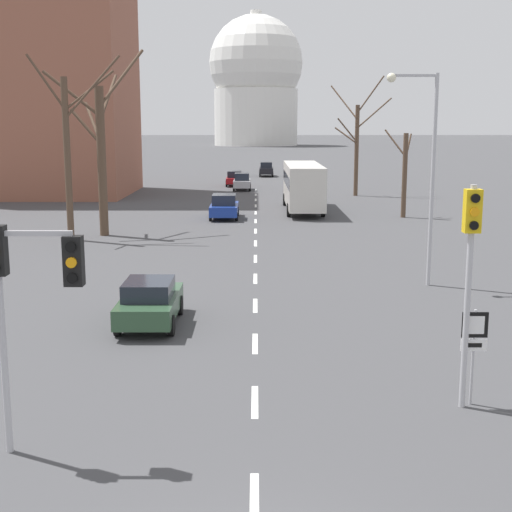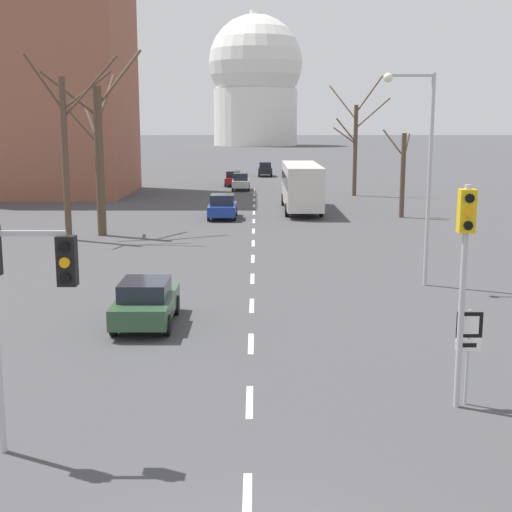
# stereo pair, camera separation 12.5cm
# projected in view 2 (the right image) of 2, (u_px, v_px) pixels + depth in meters

# --- Properties ---
(lane_stripe_0) EXTENTS (0.16, 2.00, 0.01)m
(lane_stripe_0) POSITION_uv_depth(u_px,v_px,m) (250.00, 501.00, 12.32)
(lane_stripe_0) COLOR silver
(lane_stripe_0) RESTS_ON ground_plane
(lane_stripe_1) EXTENTS (0.16, 2.00, 0.01)m
(lane_stripe_1) POSITION_uv_depth(u_px,v_px,m) (253.00, 402.00, 16.75)
(lane_stripe_1) COLOR silver
(lane_stripe_1) RESTS_ON ground_plane
(lane_stripe_2) EXTENTS (0.16, 2.00, 0.01)m
(lane_stripe_2) POSITION_uv_depth(u_px,v_px,m) (254.00, 343.00, 21.17)
(lane_stripe_2) COLOR silver
(lane_stripe_2) RESTS_ON ground_plane
(lane_stripe_3) EXTENTS (0.16, 2.00, 0.01)m
(lane_stripe_3) POSITION_uv_depth(u_px,v_px,m) (255.00, 305.00, 25.60)
(lane_stripe_3) COLOR silver
(lane_stripe_3) RESTS_ON ground_plane
(lane_stripe_4) EXTENTS (0.16, 2.00, 0.01)m
(lane_stripe_4) POSITION_uv_depth(u_px,v_px,m) (256.00, 279.00, 30.02)
(lane_stripe_4) COLOR silver
(lane_stripe_4) RESTS_ON ground_plane
(lane_stripe_5) EXTENTS (0.16, 2.00, 0.01)m
(lane_stripe_5) POSITION_uv_depth(u_px,v_px,m) (256.00, 259.00, 34.44)
(lane_stripe_5) COLOR silver
(lane_stripe_5) RESTS_ON ground_plane
(lane_stripe_6) EXTENTS (0.16, 2.00, 0.01)m
(lane_stripe_6) POSITION_uv_depth(u_px,v_px,m) (257.00, 243.00, 38.87)
(lane_stripe_6) COLOR silver
(lane_stripe_6) RESTS_ON ground_plane
(lane_stripe_7) EXTENTS (0.16, 2.00, 0.01)m
(lane_stripe_7) POSITION_uv_depth(u_px,v_px,m) (257.00, 231.00, 43.29)
(lane_stripe_7) COLOR silver
(lane_stripe_7) RESTS_ON ground_plane
(lane_stripe_8) EXTENTS (0.16, 2.00, 0.01)m
(lane_stripe_8) POSITION_uv_depth(u_px,v_px,m) (257.00, 221.00, 47.71)
(lane_stripe_8) COLOR silver
(lane_stripe_8) RESTS_ON ground_plane
(lane_stripe_9) EXTENTS (0.16, 2.00, 0.01)m
(lane_stripe_9) POSITION_uv_depth(u_px,v_px,m) (257.00, 213.00, 52.14)
(lane_stripe_9) COLOR silver
(lane_stripe_9) RESTS_ON ground_plane
(lane_stripe_10) EXTENTS (0.16, 2.00, 0.01)m
(lane_stripe_10) POSITION_uv_depth(u_px,v_px,m) (257.00, 206.00, 56.56)
(lane_stripe_10) COLOR silver
(lane_stripe_10) RESTS_ON ground_plane
(lane_stripe_11) EXTENTS (0.16, 2.00, 0.01)m
(lane_stripe_11) POSITION_uv_depth(u_px,v_px,m) (258.00, 200.00, 60.99)
(lane_stripe_11) COLOR silver
(lane_stripe_11) RESTS_ON ground_plane
(lane_stripe_12) EXTENTS (0.16, 2.00, 0.01)m
(lane_stripe_12) POSITION_uv_depth(u_px,v_px,m) (258.00, 195.00, 65.41)
(lane_stripe_12) COLOR silver
(lane_stripe_12) RESTS_ON ground_plane
(lane_stripe_13) EXTENTS (0.16, 2.00, 0.01)m
(lane_stripe_13) POSITION_uv_depth(u_px,v_px,m) (258.00, 190.00, 69.83)
(lane_stripe_13) COLOR silver
(lane_stripe_13) RESTS_ON ground_plane
(traffic_signal_near_right) EXTENTS (0.36, 0.34, 5.13)m
(traffic_signal_near_right) POSITION_uv_depth(u_px,v_px,m) (468.00, 255.00, 15.78)
(traffic_signal_near_right) COLOR #B2B2B7
(traffic_signal_near_right) RESTS_ON ground_plane
(traffic_signal_near_left) EXTENTS (1.81, 0.34, 4.66)m
(traffic_signal_near_left) POSITION_uv_depth(u_px,v_px,m) (23.00, 279.00, 13.58)
(traffic_signal_near_left) COLOR #B2B2B7
(traffic_signal_near_left) RESTS_ON ground_plane
(route_sign_post) EXTENTS (0.60, 0.08, 2.27)m
(route_sign_post) POSITION_uv_depth(u_px,v_px,m) (472.00, 341.00, 16.29)
(route_sign_post) COLOR #B2B2B7
(route_sign_post) RESTS_ON ground_plane
(street_lamp_right) EXTENTS (2.02, 0.36, 8.35)m
(street_lamp_right) POSITION_uv_depth(u_px,v_px,m) (425.00, 158.00, 27.86)
(street_lamp_right) COLOR #B2B2B7
(street_lamp_right) RESTS_ON ground_plane
(sedan_near_left) EXTENTS (1.94, 4.23, 1.68)m
(sedan_near_left) POSITION_uv_depth(u_px,v_px,m) (226.00, 207.00, 48.88)
(sedan_near_left) COLOR navy
(sedan_near_left) RESTS_ON ground_plane
(sedan_near_right) EXTENTS (1.71, 3.83, 1.68)m
(sedan_near_right) POSITION_uv_depth(u_px,v_px,m) (244.00, 182.00, 69.62)
(sedan_near_right) COLOR #B7B7BC
(sedan_near_right) RESTS_ON ground_plane
(sedan_mid_centre) EXTENTS (1.76, 4.17, 1.58)m
(sedan_mid_centre) POSITION_uv_depth(u_px,v_px,m) (237.00, 178.00, 74.44)
(sedan_mid_centre) COLOR maroon
(sedan_mid_centre) RESTS_ON ground_plane
(sedan_far_left) EXTENTS (1.83, 3.99, 1.51)m
(sedan_far_left) POSITION_uv_depth(u_px,v_px,m) (149.00, 302.00, 23.01)
(sedan_far_left) COLOR #2D4C33
(sedan_far_left) RESTS_ON ground_plane
(sedan_far_right) EXTENTS (1.73, 4.16, 1.77)m
(sedan_far_right) POSITION_uv_depth(u_px,v_px,m) (269.00, 169.00, 87.95)
(sedan_far_right) COLOR black
(sedan_far_right) RESTS_ON ground_plane
(city_bus) EXTENTS (2.66, 10.80, 3.48)m
(city_bus) POSITION_uv_depth(u_px,v_px,m) (305.00, 184.00, 52.75)
(city_bus) COLOR beige
(city_bus) RESTS_ON ground_plane
(bare_tree_left_near) EXTENTS (4.84, 1.93, 10.11)m
(bare_tree_left_near) POSITION_uv_depth(u_px,v_px,m) (70.00, 150.00, 39.21)
(bare_tree_left_near) COLOR brown
(bare_tree_left_near) RESTS_ON ground_plane
(bare_tree_right_near) EXTENTS (5.46, 2.70, 10.59)m
(bare_tree_right_near) POSITION_uv_depth(u_px,v_px,m) (359.00, 143.00, 63.72)
(bare_tree_right_near) COLOR brown
(bare_tree_right_near) RESTS_ON ground_plane
(bare_tree_left_far) EXTENTS (5.39, 3.82, 10.81)m
(bare_tree_left_far) POSITION_uv_depth(u_px,v_px,m) (102.00, 148.00, 40.98)
(bare_tree_left_far) COLOR brown
(bare_tree_left_far) RESTS_ON ground_plane
(bare_tree_right_far) EXTENTS (1.94, 1.59, 6.06)m
(bare_tree_right_far) POSITION_uv_depth(u_px,v_px,m) (406.00, 172.00, 49.09)
(bare_tree_right_far) COLOR brown
(bare_tree_right_far) RESTS_ON ground_plane
(capitol_dome) EXTENTS (27.35, 27.35, 38.64)m
(capitol_dome) POSITION_uv_depth(u_px,v_px,m) (259.00, 81.00, 209.08)
(capitol_dome) COLOR silver
(capitol_dome) RESTS_ON ground_plane
(apartment_block_left) EXTENTS (18.00, 14.00, 24.52)m
(apartment_block_left) POSITION_uv_depth(u_px,v_px,m) (29.00, 58.00, 64.05)
(apartment_block_left) COLOR #935642
(apartment_block_left) RESTS_ON ground_plane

